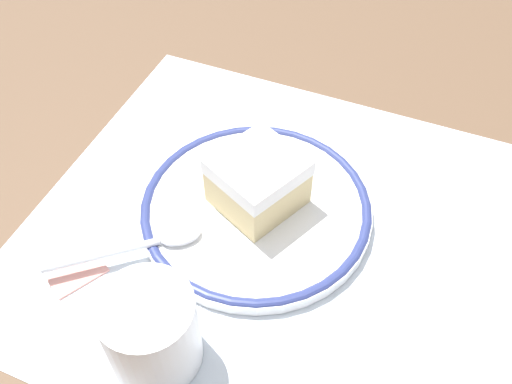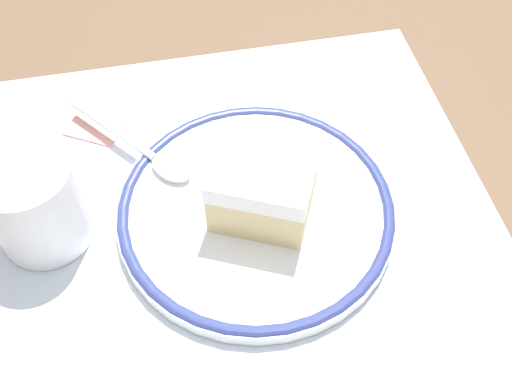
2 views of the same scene
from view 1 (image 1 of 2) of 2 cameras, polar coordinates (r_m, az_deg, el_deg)
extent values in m
plane|color=brown|center=(0.55, 3.24, -4.61)|extent=(2.40, 2.40, 0.00)
cube|color=silver|center=(0.55, 3.25, -4.57)|extent=(0.49, 0.43, 0.00)
cylinder|color=white|center=(0.56, 0.00, -1.74)|extent=(0.23, 0.23, 0.01)
torus|color=navy|center=(0.56, 0.00, -1.52)|extent=(0.23, 0.23, 0.01)
cube|color=beige|center=(0.54, 0.18, 0.49)|extent=(0.10, 0.10, 0.04)
cube|color=white|center=(0.52, 0.19, 2.51)|extent=(0.10, 0.10, 0.02)
ellipsoid|color=silver|center=(0.53, -7.58, -4.29)|extent=(0.05, 0.04, 0.01)
cylinder|color=silver|center=(0.53, -15.21, -6.11)|extent=(0.09, 0.07, 0.01)
cylinder|color=white|center=(0.46, -10.44, -13.60)|extent=(0.07, 0.07, 0.08)
cylinder|color=silver|center=(0.47, -10.21, -14.37)|extent=(0.07, 0.07, 0.05)
cube|color=#E5998C|center=(0.55, -17.53, -7.66)|extent=(0.05, 0.06, 0.01)
camera|label=2|loc=(0.31, 56.63, 24.62)|focal=41.90mm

